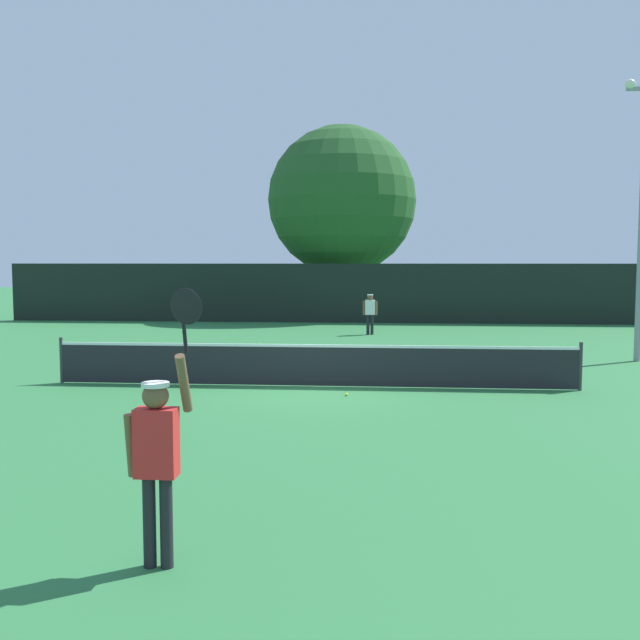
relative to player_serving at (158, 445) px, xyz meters
The scene contains 9 objects.
ground_plane 9.64m from the player_serving, 86.86° to the left, with size 120.00×120.00×0.00m, color #2D723D.
tennis_net 9.59m from the player_serving, 86.86° to the left, with size 11.89×0.08×1.07m.
perimeter_fence 26.52m from the player_serving, 88.87° to the left, with size 32.36×0.12×2.75m, color black.
player_serving is the anchor object (origin of this frame).
player_receiving 21.23m from the player_serving, 85.52° to the left, with size 0.57×0.23×1.57m.
tennis_ball 8.65m from the player_serving, 81.03° to the left, with size 0.07×0.07×0.07m, color #CCE033.
large_tree 30.20m from the player_serving, 89.84° to the left, with size 7.51×7.51×9.69m.
parked_car_near 34.47m from the player_serving, 94.80° to the left, with size 2.39×4.40×1.69m.
parked_car_mid 34.65m from the player_serving, 72.53° to the left, with size 2.38×4.40×1.69m.
Camera 1 is at (1.49, -15.74, 2.82)m, focal length 39.55 mm.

